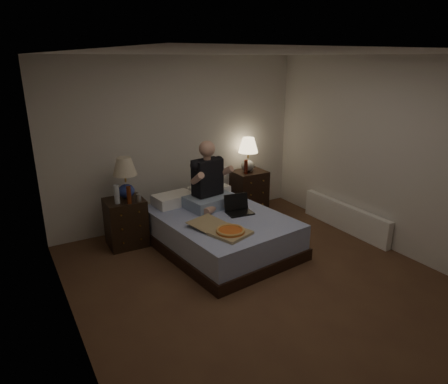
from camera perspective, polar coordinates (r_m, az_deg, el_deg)
floor at (r=4.71m, az=5.68°, el=-12.93°), size 4.00×4.50×0.00m
ceiling at (r=4.01m, az=6.88°, el=19.09°), size 4.00×4.50×0.00m
wall_back at (r=6.09m, az=-6.47°, el=7.10°), size 4.00×0.00×2.50m
wall_left at (r=3.46m, az=-21.60°, el=-3.24°), size 0.00×4.50×2.50m
wall_right at (r=5.59m, az=23.05°, el=4.66°), size 0.00×4.50×2.50m
bed at (r=5.39m, az=-0.55°, el=-5.69°), size 1.62×2.04×0.47m
nightstand_left at (r=5.61m, az=-13.84°, el=-4.24°), size 0.52×0.47×0.66m
nightstand_right at (r=6.70m, az=3.52°, el=0.20°), size 0.53×0.47×0.68m
lamp_left at (r=5.48m, az=-13.91°, el=1.98°), size 0.40×0.40×0.56m
lamp_right at (r=6.52m, az=3.46°, el=5.35°), size 0.40×0.40×0.56m
water_bottle at (r=5.34m, az=-15.07°, el=-0.33°), size 0.07×0.07×0.25m
soda_can at (r=5.38m, az=-12.10°, el=-0.80°), size 0.07×0.07×0.10m
beer_bottle_left at (r=5.31m, az=-13.43°, el=-0.41°), size 0.06×0.06×0.23m
beer_bottle_right at (r=6.41m, az=3.14°, el=3.62°), size 0.06×0.06×0.23m
person at (r=5.45m, az=-2.08°, el=2.46°), size 0.73×0.62×0.93m
laptop at (r=5.32m, az=2.28°, el=-1.89°), size 0.37×0.32×0.24m
pizza_box at (r=4.73m, az=0.93°, el=-5.65°), size 0.62×0.85×0.08m
radiator at (r=6.22m, az=16.87°, el=-3.48°), size 0.10×1.60×0.40m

